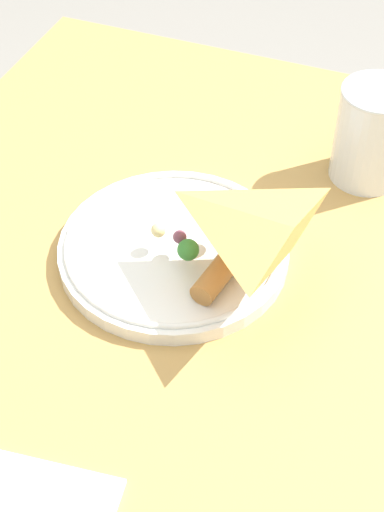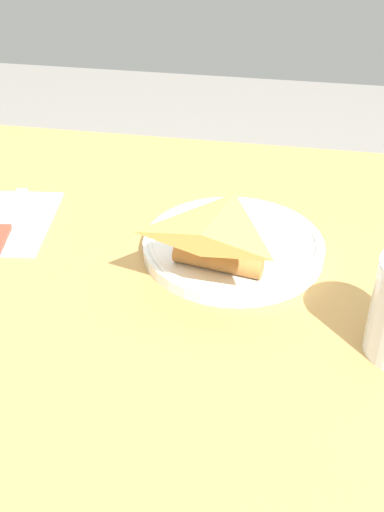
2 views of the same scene
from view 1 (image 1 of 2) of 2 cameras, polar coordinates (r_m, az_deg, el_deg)
name	(u,v)px [view 1 (image 1 of 2)]	position (r m, az deg, el deg)	size (l,w,h in m)	color
dining_table	(279,393)	(0.84, 6.31, -9.90)	(0.94, 0.89, 0.76)	tan
plate_pizza	(176,247)	(0.79, -1.14, 0.66)	(0.24, 0.24, 0.05)	white
milk_glass	(371,138)	(0.89, 12.91, 8.39)	(0.08, 0.08, 0.11)	white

